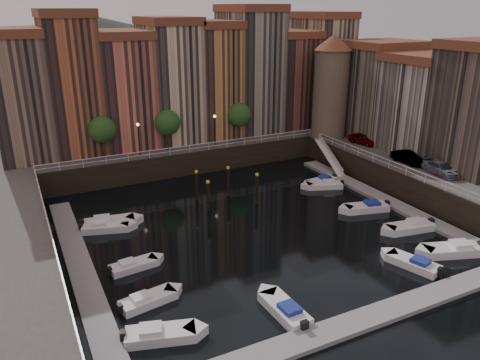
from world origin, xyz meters
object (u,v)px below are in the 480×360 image
boat_left_1 (147,300)px  car_c (441,169)px  corner_tower (331,85)px  mooring_pilings (223,189)px  boat_left_0 (159,334)px  boat_left_2 (133,266)px  gangway (329,156)px  car_b (408,158)px  car_a (363,140)px

boat_left_1 → car_c: 34.53m
corner_tower → mooring_pilings: (-20.00, -8.37, -8.54)m
boat_left_0 → car_c: size_ratio=1.07×
boat_left_0 → car_c: 35.65m
boat_left_2 → gangway: bearing=17.4°
corner_tower → mooring_pilings: 23.30m
gangway → car_b: car_b is taller
mooring_pilings → car_a: bearing=8.1°
car_a → gangway: bearing=159.5°
mooring_pilings → boat_left_0: (-13.02, -18.62, -1.28)m
car_b → mooring_pilings: bearing=163.6°
car_c → boat_left_2: bearing=-176.2°
car_c → corner_tower: bearing=99.4°
mooring_pilings → car_a: size_ratio=1.45×
mooring_pilings → car_b: bearing=-14.9°
mooring_pilings → car_c: (21.42, -10.01, 2.02)m
boat_left_1 → car_b: car_b is taller
boat_left_2 → car_c: (33.76, -0.69, 3.35)m
boat_left_1 → car_a: car_a is taller
boat_left_0 → car_a: (34.82, 21.70, 3.33)m
boat_left_1 → car_b: 35.04m
boat_left_0 → boat_left_2: 9.32m
corner_tower → car_a: 8.57m
gangway → boat_left_2: size_ratio=1.99×
corner_tower → car_b: 15.44m
boat_left_1 → car_c: bearing=-2.2°
mooring_pilings → car_c: 23.73m
corner_tower → car_a: corner_tower is taller
boat_left_0 → boat_left_1: boat_left_0 is taller
boat_left_2 → mooring_pilings: bearing=30.3°
gangway → car_c: bearing=-72.7°
mooring_pilings → car_c: size_ratio=1.29×
boat_left_0 → boat_left_2: (0.67, 9.30, -0.05)m
boat_left_2 → car_c: bearing=-7.9°
mooring_pilings → car_a: 22.11m
car_a → corner_tower: bearing=97.9°
gangway → car_c: (4.32, -13.88, 1.75)m
gangway → mooring_pilings: 17.53m
gangway → car_a: (4.70, -0.79, 1.78)m
gangway → mooring_pilings: gangway is taller
car_c → car_a: bearing=93.3°
corner_tower → car_c: bearing=-85.6°
mooring_pilings → boat_left_1: bearing=-131.0°
mooring_pilings → boat_left_2: mooring_pilings is taller
car_b → car_c: car_b is taller
gangway → boat_left_0: gangway is taller
car_a → boat_left_1: bearing=-163.8°
boat_left_0 → car_c: (34.43, 8.61, 3.30)m
boat_left_1 → car_a: size_ratio=1.08×
mooring_pilings → gangway: bearing=12.8°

